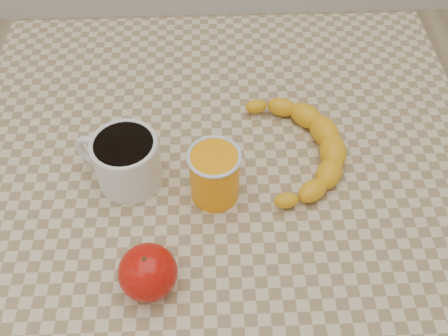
{
  "coord_description": "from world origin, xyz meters",
  "views": [
    {
      "loc": [
        -0.02,
        -0.45,
        1.34
      ],
      "look_at": [
        0.0,
        0.0,
        0.77
      ],
      "focal_mm": 40.0,
      "sensor_mm": 36.0,
      "label": 1
    }
  ],
  "objects_px": {
    "apple": "(148,272)",
    "banana": "(296,147)",
    "coffee_mug": "(125,159)",
    "orange_juice_glass": "(215,174)",
    "table": "(224,209)"
  },
  "relations": [
    {
      "from": "coffee_mug",
      "to": "orange_juice_glass",
      "type": "height_order",
      "value": "orange_juice_glass"
    },
    {
      "from": "table",
      "to": "coffee_mug",
      "type": "distance_m",
      "value": 0.19
    },
    {
      "from": "coffee_mug",
      "to": "orange_juice_glass",
      "type": "bearing_deg",
      "value": -14.59
    },
    {
      "from": "orange_juice_glass",
      "to": "coffee_mug",
      "type": "bearing_deg",
      "value": 165.41
    },
    {
      "from": "coffee_mug",
      "to": "orange_juice_glass",
      "type": "distance_m",
      "value": 0.13
    },
    {
      "from": "table",
      "to": "banana",
      "type": "bearing_deg",
      "value": 17.78
    },
    {
      "from": "coffee_mug",
      "to": "banana",
      "type": "distance_m",
      "value": 0.25
    },
    {
      "from": "table",
      "to": "orange_juice_glass",
      "type": "distance_m",
      "value": 0.13
    },
    {
      "from": "apple",
      "to": "banana",
      "type": "bearing_deg",
      "value": 44.34
    },
    {
      "from": "banana",
      "to": "table",
      "type": "bearing_deg",
      "value": -160.69
    },
    {
      "from": "table",
      "to": "banana",
      "type": "xyz_separation_m",
      "value": [
        0.11,
        0.04,
        0.11
      ]
    },
    {
      "from": "coffee_mug",
      "to": "orange_juice_glass",
      "type": "relative_size",
      "value": 1.65
    },
    {
      "from": "coffee_mug",
      "to": "banana",
      "type": "xyz_separation_m",
      "value": [
        0.25,
        0.03,
        -0.02
      ]
    },
    {
      "from": "orange_juice_glass",
      "to": "banana",
      "type": "xyz_separation_m",
      "value": [
        0.12,
        0.07,
        -0.02
      ]
    },
    {
      "from": "apple",
      "to": "banana",
      "type": "xyz_separation_m",
      "value": [
        0.21,
        0.2,
        -0.01
      ]
    }
  ]
}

